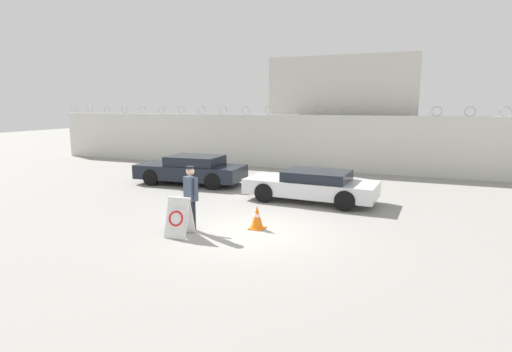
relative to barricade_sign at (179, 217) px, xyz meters
name	(u,v)px	position (x,y,z in m)	size (l,w,h in m)	color
ground_plane	(252,232)	(1.68, 1.03, -0.52)	(90.00, 90.00, 0.00)	gray
perimeter_wall	(332,143)	(1.68, 12.18, 0.96)	(36.00, 0.30, 3.40)	silver
building_block	(347,112)	(1.80, 16.08, 2.52)	(7.98, 6.02, 6.08)	beige
barricade_sign	(179,217)	(0.00, 0.00, 0.00)	(0.67, 0.73, 1.06)	white
security_guard	(191,194)	(0.04, 0.59, 0.49)	(0.59, 0.60, 1.80)	black
traffic_cone_near	(257,217)	(1.70, 1.36, -0.19)	(0.42, 0.42, 0.67)	orange
parked_car_front_coupe	(192,169)	(-3.38, 6.37, 0.13)	(4.85, 2.18, 1.27)	black
parked_car_rear_sedan	(312,185)	(2.35, 5.15, 0.07)	(4.79, 2.15, 1.13)	black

